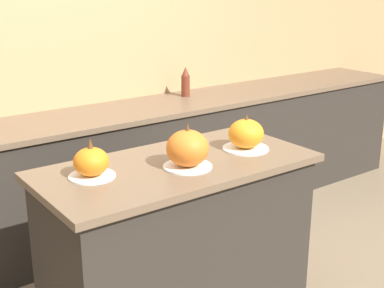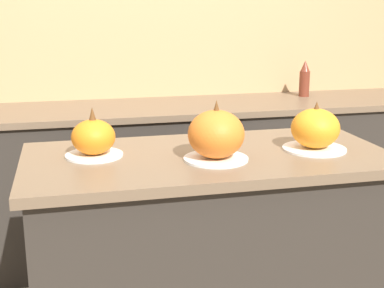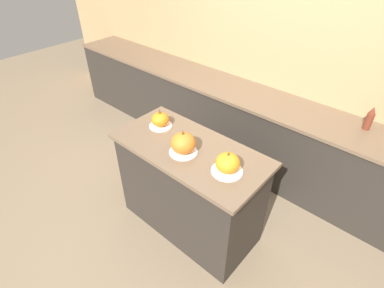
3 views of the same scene
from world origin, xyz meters
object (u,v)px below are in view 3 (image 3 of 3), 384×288
pumpkin_cake_center (183,143)px  bottle_tall (370,119)px  pumpkin_cake_left (160,120)px  pumpkin_cake_right (228,164)px

pumpkin_cake_center → bottle_tall: bearing=54.8°
bottle_tall → pumpkin_cake_left: bearing=-138.2°
pumpkin_cake_center → pumpkin_cake_right: bearing=6.5°
pumpkin_cake_center → pumpkin_cake_right: (0.39, 0.04, -0.01)m
pumpkin_cake_right → bottle_tall: size_ratio=1.04×
pumpkin_cake_center → pumpkin_cake_left: bearing=160.6°
pumpkin_cake_left → pumpkin_cake_right: (0.80, -0.10, 0.01)m
pumpkin_cake_left → pumpkin_cake_center: 0.43m
pumpkin_cake_left → bottle_tall: size_ratio=0.90×
pumpkin_cake_center → pumpkin_cake_right: pumpkin_cake_center is taller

